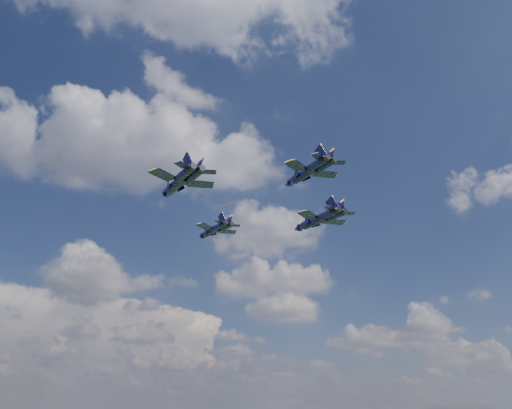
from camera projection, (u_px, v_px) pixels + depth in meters
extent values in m
cylinder|color=black|center=(212.00, 231.00, 124.48)|extent=(5.63, 8.07, 1.67)
cone|color=black|center=(201.00, 237.00, 128.48)|extent=(2.58, 2.88, 1.58)
ellipsoid|color=brown|center=(206.00, 232.00, 126.95)|extent=(2.12, 2.76, 0.76)
cube|color=black|center=(204.00, 226.00, 121.26)|extent=(4.53, 4.86, 0.17)
cube|color=black|center=(227.00, 232.00, 124.94)|extent=(4.57, 2.99, 0.17)
cube|color=black|center=(219.00, 221.00, 118.11)|extent=(2.36, 2.63, 0.13)
cube|color=black|center=(235.00, 226.00, 120.77)|extent=(2.28, 1.47, 0.13)
cube|color=black|center=(222.00, 218.00, 119.93)|extent=(1.95, 2.10, 2.80)
cube|color=black|center=(229.00, 220.00, 121.05)|extent=(1.57, 2.68, 2.80)
cylinder|color=black|center=(177.00, 184.00, 102.25)|extent=(6.38, 10.19, 2.06)
cone|color=black|center=(165.00, 195.00, 107.44)|extent=(3.06, 3.54, 1.95)
ellipsoid|color=brown|center=(170.00, 187.00, 105.45)|extent=(2.45, 3.44, 0.94)
cube|color=black|center=(163.00, 175.00, 98.42)|extent=(5.75, 5.92, 0.21)
cube|color=black|center=(200.00, 184.00, 102.51)|extent=(5.47, 3.34, 0.21)
cube|color=black|center=(181.00, 165.00, 94.24)|extent=(3.01, 3.24, 0.16)
cube|color=black|center=(209.00, 172.00, 97.20)|extent=(2.81, 1.82, 0.16)
cube|color=black|center=(188.00, 161.00, 96.43)|extent=(2.22, 2.74, 3.45)
cube|color=black|center=(200.00, 164.00, 97.68)|extent=(1.89, 3.36, 3.45)
cylinder|color=black|center=(315.00, 221.00, 119.30)|extent=(6.73, 10.07, 2.07)
cone|color=black|center=(297.00, 229.00, 124.35)|extent=(3.14, 3.55, 1.95)
ellipsoid|color=brown|center=(304.00, 223.00, 122.41)|extent=(2.55, 3.42, 0.94)
cube|color=black|center=(308.00, 215.00, 115.37)|extent=(5.67, 5.97, 0.21)
cube|color=black|center=(334.00, 222.00, 119.75)|extent=(5.58, 3.56, 0.21)
cube|color=black|center=(329.00, 208.00, 111.37)|extent=(2.96, 3.25, 0.16)
cube|color=black|center=(349.00, 213.00, 114.53)|extent=(2.77, 1.74, 0.16)
cube|color=black|center=(332.00, 204.00, 113.59)|extent=(2.33, 2.66, 3.46)
cube|color=black|center=(340.00, 207.00, 114.92)|extent=(1.93, 3.33, 3.46)
cylinder|color=black|center=(305.00, 174.00, 95.44)|extent=(5.29, 8.61, 1.74)
cone|color=black|center=(288.00, 184.00, 99.84)|extent=(2.56, 2.98, 1.64)
ellipsoid|color=brown|center=(295.00, 177.00, 98.15)|extent=(2.04, 2.90, 0.79)
cube|color=black|center=(296.00, 166.00, 92.22)|extent=(4.86, 4.97, 0.17)
cube|color=black|center=(325.00, 174.00, 95.61)|extent=(4.58, 2.77, 0.17)
cube|color=black|center=(317.00, 156.00, 88.67)|extent=(2.55, 2.73, 0.14)
cube|color=black|center=(339.00, 163.00, 91.12)|extent=(2.39, 1.56, 0.14)
cube|color=black|center=(321.00, 153.00, 90.50)|extent=(1.85, 2.33, 2.91)
cube|color=black|center=(330.00, 156.00, 91.54)|extent=(1.59, 2.84, 2.91)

